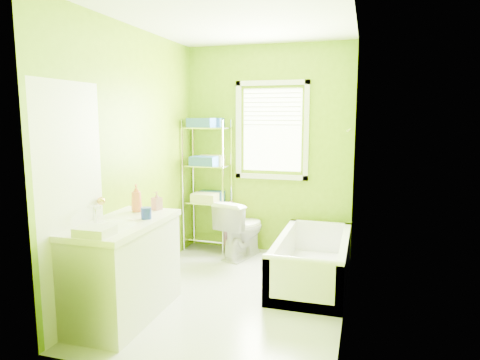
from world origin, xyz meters
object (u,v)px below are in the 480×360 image
(toilet, at_px, (241,228))
(wire_shelf_unit, at_px, (209,170))
(vanity, at_px, (124,266))
(bathtub, at_px, (312,267))

(toilet, distance_m, wire_shelf_unit, 0.85)
(vanity, bearing_deg, toilet, 73.92)
(toilet, xyz_separation_m, vanity, (-0.52, -1.82, 0.09))
(bathtub, height_order, wire_shelf_unit, wire_shelf_unit)
(toilet, height_order, vanity, vanity)
(bathtub, xyz_separation_m, vanity, (-1.46, -1.24, 0.29))
(wire_shelf_unit, bearing_deg, bathtub, -27.69)
(bathtub, xyz_separation_m, wire_shelf_unit, (-1.42, 0.75, 0.88))
(vanity, height_order, wire_shelf_unit, wire_shelf_unit)
(bathtub, bearing_deg, toilet, 148.43)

